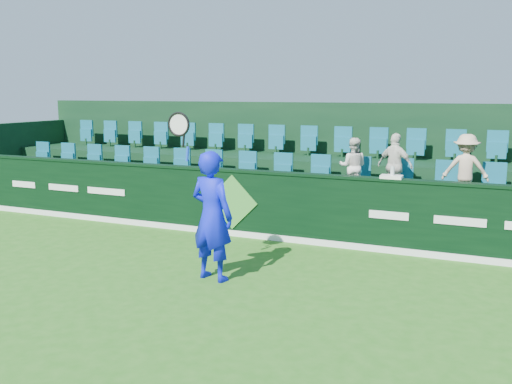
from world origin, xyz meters
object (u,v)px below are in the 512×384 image
at_px(spectator_middle, 395,166).
at_px(spectator_left, 353,166).
at_px(towel, 392,177).
at_px(drinks_bottle, 392,172).
at_px(spectator_right, 466,169).
at_px(tennis_player, 212,215).

bearing_deg(spectator_middle, spectator_left, 19.88).
bearing_deg(spectator_middle, towel, 116.81).
xyz_separation_m(spectator_left, towel, (0.98, -1.12, -0.00)).
distance_m(towel, drinks_bottle, 0.08).
relative_size(spectator_right, drinks_bottle, 5.90).
xyz_separation_m(spectator_middle, drinks_bottle, (0.15, -1.12, 0.02)).
distance_m(spectator_left, towel, 1.49).
xyz_separation_m(spectator_right, drinks_bottle, (-1.16, -1.12, 0.01)).
relative_size(spectator_middle, drinks_bottle, 5.80).
distance_m(tennis_player, spectator_middle, 4.31).
xyz_separation_m(spectator_left, drinks_bottle, (0.99, -1.12, 0.08)).
height_order(spectator_left, drinks_bottle, spectator_left).
height_order(spectator_left, spectator_middle, spectator_middle).
relative_size(towel, drinks_bottle, 1.72).
distance_m(spectator_left, spectator_middle, 0.85).
relative_size(spectator_middle, towel, 3.38).
bearing_deg(tennis_player, spectator_left, 71.61).
height_order(spectator_right, drinks_bottle, spectator_right).
bearing_deg(spectator_right, spectator_middle, -3.44).
relative_size(tennis_player, spectator_left, 2.23).
relative_size(tennis_player, towel, 6.87).
bearing_deg(tennis_player, drinks_bottle, 49.61).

